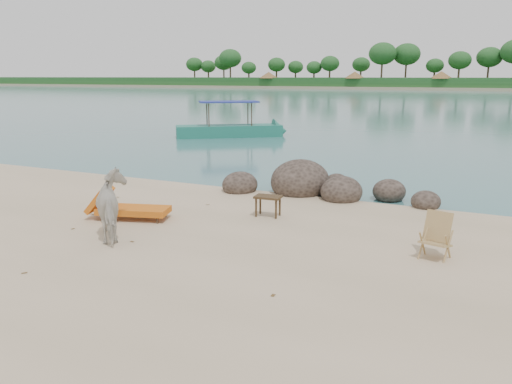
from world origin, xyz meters
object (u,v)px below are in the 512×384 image
Objects in this scene: side_table at (268,207)px; lounge_chair at (133,207)px; boulders at (311,186)px; cow at (115,207)px; boat_near at (229,107)px; deck_chair at (436,238)px.

side_table is 3.32m from lounge_chair.
cow is at bearing -113.14° from boulders.
boat_near reaches higher than lounge_chair.
deck_chair is at bearing 146.96° from cow.
lounge_chair is at bearing -163.64° from deck_chair.
lounge_chair is at bearing -104.87° from boat_near.
boulders is 0.91× the size of boat_near.
cow is 1.93× the size of deck_chair.
lounge_chair is 2.48× the size of deck_chair.
boulders is at bearing 39.66° from lounge_chair.
cow is 1.45m from lounge_chair.
boat_near reaches higher than cow.
lounge_chair is 17.88m from boat_near.
cow reaches higher than deck_chair.
cow is at bearing -152.26° from deck_chair.
side_table is at bearing 12.18° from lounge_chair.
boat_near is at bearing 143.17° from deck_chair.
deck_chair is 21.16m from boat_near.
cow is at bearing -83.72° from lounge_chair.
boulders reaches higher than side_table.
deck_chair is (4.10, -1.36, 0.17)m from side_table.
boulders is 7.27× the size of deck_chair.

